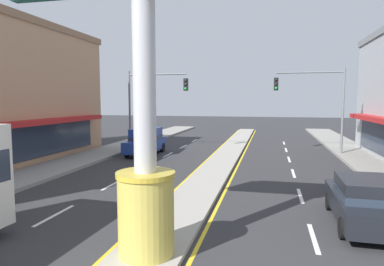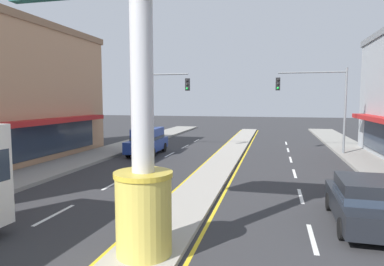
# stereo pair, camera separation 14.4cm
# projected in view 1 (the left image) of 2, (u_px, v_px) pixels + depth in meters

# --- Properties ---
(median_strip) EXTENTS (1.82, 52.00, 0.14)m
(median_strip) POSITION_uv_depth(u_px,v_px,m) (216.00, 168.00, 19.17)
(median_strip) COLOR #A39E93
(median_strip) RESTS_ON ground
(sidewalk_left) EXTENTS (2.93, 60.00, 0.18)m
(sidewalk_left) POSITION_uv_depth(u_px,v_px,m) (55.00, 168.00, 19.24)
(sidewalk_left) COLOR gray
(sidewalk_left) RESTS_ON ground
(lane_markings) EXTENTS (8.56, 52.00, 0.01)m
(lane_markings) POSITION_uv_depth(u_px,v_px,m) (212.00, 175.00, 17.86)
(lane_markings) COLOR silver
(lane_markings) RESTS_ON ground
(district_sign) EXTENTS (7.60, 1.45, 8.07)m
(district_sign) POSITION_uv_depth(u_px,v_px,m) (144.00, 91.00, 8.01)
(district_sign) COLOR gold
(district_sign) RESTS_ON median_strip
(traffic_light_left_side) EXTENTS (4.86, 0.46, 6.20)m
(traffic_light_left_side) POSITION_uv_depth(u_px,v_px,m) (150.00, 96.00, 26.14)
(traffic_light_left_side) COLOR slate
(traffic_light_left_side) RESTS_ON ground
(traffic_light_right_side) EXTENTS (4.86, 0.46, 6.20)m
(traffic_light_right_side) POSITION_uv_depth(u_px,v_px,m) (317.00, 96.00, 24.06)
(traffic_light_right_side) COLOR slate
(traffic_light_right_side) RESTS_ON ground
(suv_near_right_lane) EXTENTS (2.12, 4.68, 1.90)m
(suv_near_right_lane) POSITION_uv_depth(u_px,v_px,m) (146.00, 141.00, 24.57)
(suv_near_right_lane) COLOR navy
(suv_near_right_lane) RESTS_ON ground
(sedan_near_left_lane) EXTENTS (1.90, 4.33, 1.53)m
(sedan_near_left_lane) POSITION_uv_depth(u_px,v_px,m) (364.00, 201.00, 10.58)
(sedan_near_left_lane) COLOR black
(sedan_near_left_lane) RESTS_ON ground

